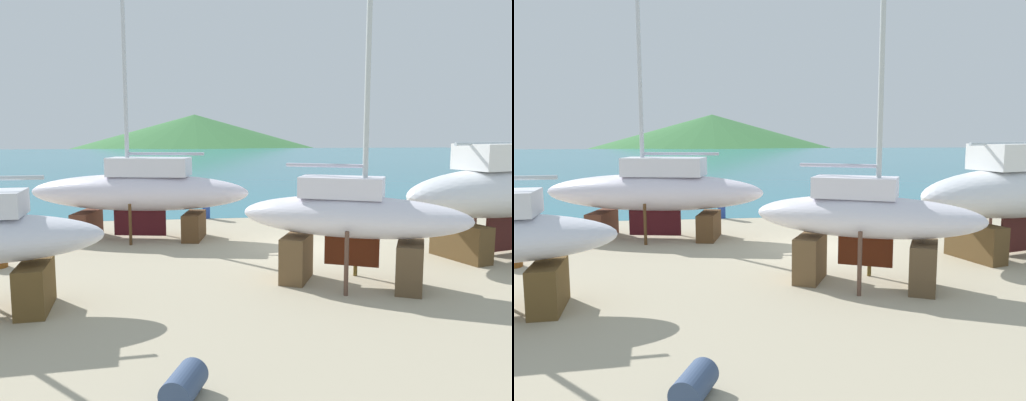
# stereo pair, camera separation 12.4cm
# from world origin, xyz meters

# --- Properties ---
(ground_plane) EXTENTS (46.68, 46.68, 0.00)m
(ground_plane) POSITION_xyz_m (0.00, -4.60, 0.00)
(ground_plane) COLOR tan
(sea_water) EXTENTS (134.68, 109.37, 0.01)m
(sea_water) POSITION_xyz_m (0.00, 61.75, 0.00)
(sea_water) COLOR teal
(sea_water) RESTS_ON ground
(headland_hill) EXTENTS (139.24, 139.24, 19.26)m
(headland_hill) POSITION_xyz_m (-0.63, 147.09, 0.00)
(headland_hill) COLOR #3A753C
(headland_hill) RESTS_ON ground
(sailboat_far_slipway) EXTENTS (9.26, 4.13, 13.22)m
(sailboat_far_slipway) POSITION_xyz_m (-6.24, 2.61, 1.94)
(sailboat_far_slipway) COLOR #552E20
(sailboat_far_slipway) RESTS_ON ground
(sailboat_small_center) EXTENTS (9.63, 5.27, 14.24)m
(sailboat_small_center) POSITION_xyz_m (7.08, -1.90, 2.28)
(sailboat_small_center) COLOR #494121
(sailboat_small_center) RESTS_ON ground
(sailboat_mid_port) EXTENTS (6.58, 4.46, 10.32)m
(sailboat_mid_port) POSITION_xyz_m (0.20, -4.94, 1.89)
(sailboat_mid_port) COLOR brown
(sailboat_mid_port) RESTS_ON ground
(worker) EXTENTS (0.48, 0.48, 1.62)m
(worker) POSITION_xyz_m (-3.36, 7.18, 0.84)
(worker) COLOR #284090
(worker) RESTS_ON ground
(barrel_tar_black) EXTENTS (0.83, 1.07, 0.54)m
(barrel_tar_black) POSITION_xyz_m (-4.53, -10.80, 0.27)
(barrel_tar_black) COLOR #364869
(barrel_tar_black) RESTS_ON ground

